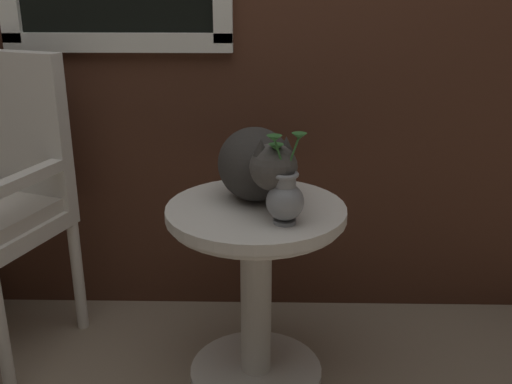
# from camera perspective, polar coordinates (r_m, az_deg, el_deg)

# --- Properties ---
(wicker_side_table) EXTENTS (0.58, 0.58, 0.64)m
(wicker_side_table) POSITION_cam_1_polar(r_m,az_deg,el_deg) (2.01, -0.00, -6.90)
(wicker_side_table) COLOR silver
(wicker_side_table) RESTS_ON ground_plane
(cat) EXTENTS (0.32, 0.54, 0.25)m
(cat) POSITION_cam_1_polar(r_m,az_deg,el_deg) (1.93, 0.12, 2.62)
(cat) COLOR #33302D
(cat) RESTS_ON wicker_side_table
(pewter_vase_with_ivy) EXTENTS (0.12, 0.11, 0.28)m
(pewter_vase_with_ivy) POSITION_cam_1_polar(r_m,az_deg,el_deg) (1.77, 2.75, -0.35)
(pewter_vase_with_ivy) COLOR gray
(pewter_vase_with_ivy) RESTS_ON wicker_side_table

